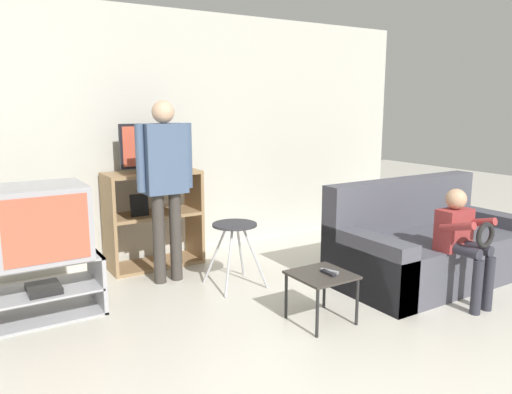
{
  "coord_description": "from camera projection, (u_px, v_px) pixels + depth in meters",
  "views": [
    {
      "loc": [
        -2.0,
        -1.35,
        1.65
      ],
      "look_at": [
        0.1,
        1.99,
        0.9
      ],
      "focal_mm": 35.0,
      "sensor_mm": 36.0,
      "label": 1
    }
  ],
  "objects": [
    {
      "name": "media_shelf",
      "position": [
        154.0,
        218.0,
        5.05
      ],
      "size": [
        0.94,
        0.43,
        0.97
      ],
      "color": "#9E7A51",
      "rests_on": "ground_plane"
    },
    {
      "name": "folding_stool",
      "position": [
        235.0,
        233.0,
        4.48
      ],
      "size": [
        0.46,
        0.44,
        0.59
      ],
      "color": "#B7B7BC",
      "rests_on": "ground_plane"
    },
    {
      "name": "remote_control_white",
      "position": [
        329.0,
        271.0,
        3.77
      ],
      "size": [
        0.09,
        0.15,
        0.02
      ],
      "primitive_type": "cube",
      "rotation": [
        0.0,
        0.0,
        0.37
      ],
      "color": "gray",
      "rests_on": "snack_table"
    },
    {
      "name": "remote_control_black",
      "position": [
        328.0,
        273.0,
        3.73
      ],
      "size": [
        0.04,
        0.14,
        0.02
      ],
      "primitive_type": "cube",
      "rotation": [
        0.0,
        0.0,
        -0.02
      ],
      "color": "#232328",
      "rests_on": "snack_table"
    },
    {
      "name": "person_seated_child",
      "position": [
        463.0,
        236.0,
        4.06
      ],
      "size": [
        0.33,
        0.43,
        0.96
      ],
      "color": "#2D2D38",
      "rests_on": "ground_plane"
    },
    {
      "name": "tv_stand",
      "position": [
        43.0,
        288.0,
        3.88
      ],
      "size": [
        0.87,
        0.51,
        0.47
      ],
      "color": "#A8A8AD",
      "rests_on": "ground_plane"
    },
    {
      "name": "wall_back",
      "position": [
        165.0,
        136.0,
        5.28
      ],
      "size": [
        6.4,
        0.06,
        2.6
      ],
      "color": "beige",
      "rests_on": "ground_plane"
    },
    {
      "name": "couch",
      "position": [
        427.0,
        247.0,
        4.72
      ],
      "size": [
        1.89,
        0.95,
        0.92
      ],
      "color": "#4C4C56",
      "rests_on": "ground_plane"
    },
    {
      "name": "person_standing_adult",
      "position": [
        165.0,
        174.0,
        4.5
      ],
      "size": [
        0.53,
        0.2,
        1.67
      ],
      "color": "#3D3833",
      "rests_on": "ground_plane"
    },
    {
      "name": "television_main",
      "position": [
        40.0,
        222.0,
        3.8
      ],
      "size": [
        0.67,
        0.57,
        0.57
      ],
      "color": "#9E9EA3",
      "rests_on": "tv_stand"
    },
    {
      "name": "television_flat",
      "position": [
        149.0,
        149.0,
        4.93
      ],
      "size": [
        0.59,
        0.2,
        0.48
      ],
      "color": "black",
      "rests_on": "media_shelf"
    },
    {
      "name": "snack_table",
      "position": [
        322.0,
        280.0,
        3.76
      ],
      "size": [
        0.43,
        0.43,
        0.38
      ],
      "color": "#38332D",
      "rests_on": "ground_plane"
    }
  ]
}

